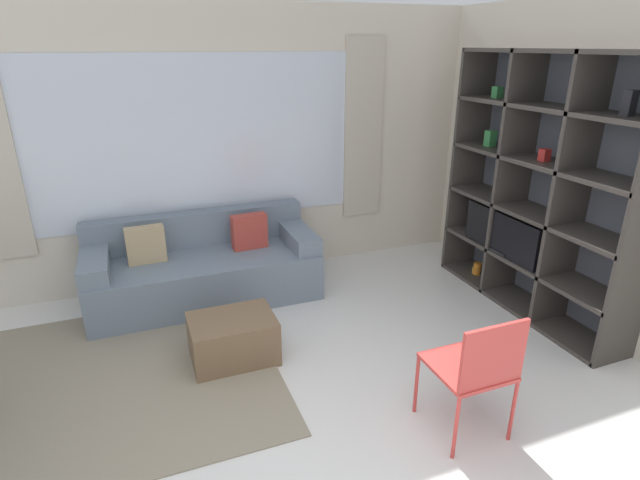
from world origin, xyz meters
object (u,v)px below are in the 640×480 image
folding_chair (477,366)px  couch_main (204,268)px  shelving_unit (542,189)px  ottoman (233,339)px

folding_chair → couch_main: bearing=-63.2°
shelving_unit → couch_main: 3.18m
couch_main → ottoman: 1.14m
couch_main → folding_chair: (1.25, -2.48, 0.22)m
ottoman → folding_chair: size_ratio=0.75×
couch_main → ottoman: (0.04, -1.13, -0.12)m
couch_main → folding_chair: size_ratio=2.45×
shelving_unit → folding_chair: bearing=-141.3°
ottoman → folding_chair: (1.22, -1.35, 0.34)m
couch_main → folding_chair: 2.79m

